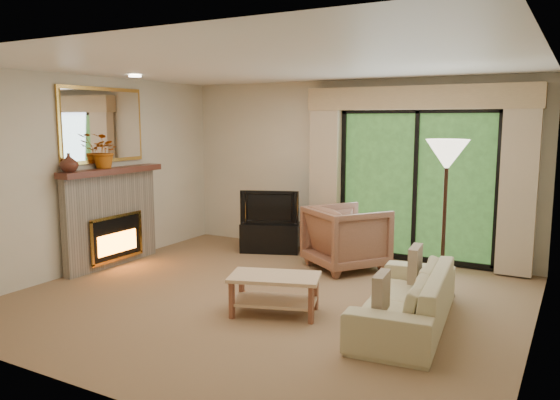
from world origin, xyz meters
The scene contains 22 objects.
floor centered at (0.00, 0.00, 0.00)m, with size 5.50×5.50×0.00m, color olive.
ceiling centered at (0.00, 0.00, 2.60)m, with size 5.50×5.50×0.00m, color white.
wall_back centered at (0.00, 2.50, 1.30)m, with size 5.00×5.00×0.00m, color beige.
wall_front centered at (0.00, -2.50, 1.30)m, with size 5.00×5.00×0.00m, color beige.
wall_left centered at (-2.75, 0.00, 1.30)m, with size 5.00×5.00×0.00m, color beige.
wall_right centered at (2.75, 0.00, 1.30)m, with size 5.00×5.00×0.00m, color beige.
fireplace centered at (-2.63, 0.20, 0.69)m, with size 0.24×1.70×1.37m, color slate, non-canonical shape.
mirror centered at (-2.71, 0.20, 1.95)m, with size 0.07×1.45×1.02m, color gold, non-canonical shape.
sliding_door centered at (1.00, 2.45, 1.10)m, with size 2.26×0.10×2.16m, color black, non-canonical shape.
curtain_left centered at (-0.35, 2.34, 1.20)m, with size 0.45×0.18×2.35m, color tan.
curtain_right centered at (2.35, 2.34, 1.20)m, with size 0.45×0.18×2.35m, color tan.
cornice centered at (1.00, 2.36, 2.32)m, with size 3.20×0.24×0.32m, color tan.
media_console centered at (-1.09, 1.95, 0.22)m, with size 0.89×0.40×0.45m, color black.
tv centered at (-1.09, 1.95, 0.70)m, with size 0.89×0.12×0.52m, color black.
armchair centered at (0.30, 1.63, 0.43)m, with size 0.92×0.95×0.87m, color brown.
sofa centered at (1.61, -0.03, 0.28)m, with size 1.95×0.76×0.57m, color tan.
pillow_near centered at (1.54, -0.59, 0.48)m, with size 0.09×0.36×0.36m, color brown.
pillow_far centered at (1.54, 0.53, 0.49)m, with size 0.10×0.38×0.38m, color brown.
coffee_table centered at (0.32, -0.39, 0.21)m, with size 0.93×0.51×0.42m, color tan, non-canonical shape.
floor_lamp centered at (1.71, 1.10, 0.90)m, with size 0.48×0.48×1.81m, color white, non-canonical shape.
vase centered at (-2.61, -0.48, 1.49)m, with size 0.23×0.23×0.24m, color #4D2419.
branches centered at (-2.61, 0.11, 1.61)m, with size 0.42×0.37×0.47m, color #AD5510.
Camera 1 is at (3.05, -5.17, 2.03)m, focal length 35.00 mm.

